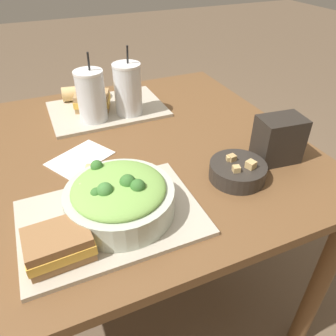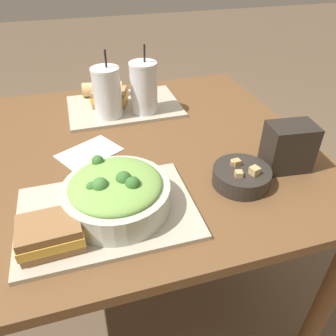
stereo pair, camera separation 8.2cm
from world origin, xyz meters
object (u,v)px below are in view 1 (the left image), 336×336
(soup_bowl, at_px, (238,170))
(drink_cup_dark, at_px, (92,98))
(salad_bowl, at_px, (120,196))
(sandwich_near, at_px, (59,245))
(sandwich_far, at_px, (92,101))
(baguette_far, at_px, (84,93))
(drink_cup_red, at_px, (128,91))
(baguette_near, at_px, (121,174))
(chip_bag, at_px, (279,140))
(napkin_folded, at_px, (80,158))

(soup_bowl, xyz_separation_m, drink_cup_dark, (-0.29, 0.49, 0.07))
(salad_bowl, xyz_separation_m, sandwich_near, (-0.15, -0.08, -0.02))
(sandwich_far, relative_size, baguette_far, 0.91)
(drink_cup_red, bearing_deg, baguette_near, -111.06)
(sandwich_far, bearing_deg, baguette_near, -74.46)
(chip_bag, bearing_deg, baguette_far, 130.83)
(baguette_far, height_order, drink_cup_dark, drink_cup_dark)
(napkin_folded, bearing_deg, chip_bag, -23.64)
(soup_bowl, height_order, napkin_folded, soup_bowl)
(baguette_far, bearing_deg, napkin_folded, 175.27)
(soup_bowl, distance_m, baguette_far, 0.73)
(chip_bag, distance_m, napkin_folded, 0.60)
(drink_cup_red, distance_m, napkin_folded, 0.33)
(sandwich_near, bearing_deg, drink_cup_red, 56.86)
(drink_cup_dark, bearing_deg, baguette_far, 89.13)
(sandwich_near, xyz_separation_m, baguette_near, (0.19, 0.19, -0.00))
(drink_cup_dark, height_order, chip_bag, drink_cup_dark)
(sandwich_near, xyz_separation_m, chip_bag, (0.65, 0.12, 0.03))
(baguette_near, distance_m, napkin_folded, 0.20)
(salad_bowl, relative_size, soup_bowl, 1.65)
(baguette_near, xyz_separation_m, sandwich_far, (0.04, 0.48, 0.00))
(baguette_near, relative_size, sandwich_far, 1.20)
(baguette_far, distance_m, drink_cup_red, 0.24)
(sandwich_near, bearing_deg, salad_bowl, 23.98)
(drink_cup_dark, bearing_deg, drink_cup_red, 0.00)
(baguette_near, relative_size, baguette_far, 1.10)
(sandwich_far, xyz_separation_m, chip_bag, (0.43, -0.54, 0.03))
(salad_bowl, bearing_deg, napkin_folded, 98.82)
(baguette_near, relative_size, drink_cup_dark, 0.76)
(baguette_far, relative_size, drink_cup_red, 0.68)
(soup_bowl, xyz_separation_m, chip_bag, (0.16, 0.03, 0.04))
(sandwich_near, relative_size, baguette_far, 0.84)
(soup_bowl, bearing_deg, salad_bowl, -177.78)
(baguette_far, relative_size, drink_cup_dark, 0.70)
(baguette_near, relative_size, napkin_folded, 0.84)
(sandwich_far, height_order, baguette_far, sandwich_far)
(soup_bowl, distance_m, sandwich_near, 0.50)
(sandwich_far, relative_size, drink_cup_red, 0.62)
(drink_cup_dark, xyz_separation_m, napkin_folded, (-0.10, -0.22, -0.09))
(napkin_folded, bearing_deg, salad_bowl, -81.18)
(soup_bowl, relative_size, drink_cup_dark, 0.65)
(soup_bowl, height_order, drink_cup_red, drink_cup_red)
(baguette_near, distance_m, baguette_far, 0.58)
(soup_bowl, height_order, sandwich_near, sandwich_near)
(drink_cup_red, bearing_deg, chip_bag, -55.54)
(soup_bowl, distance_m, drink_cup_red, 0.52)
(salad_bowl, xyz_separation_m, baguette_far, (0.06, 0.69, -0.02))
(drink_cup_dark, bearing_deg, napkin_folded, -114.02)
(sandwich_far, bearing_deg, chip_bag, -31.96)
(sandwich_far, distance_m, drink_cup_red, 0.16)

